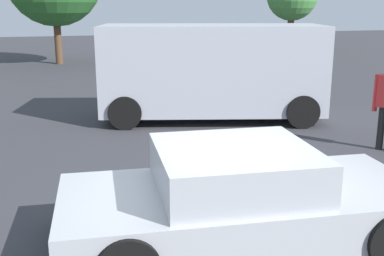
% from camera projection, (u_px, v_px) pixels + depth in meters
% --- Properties ---
extents(ground_plane, '(80.00, 80.00, 0.00)m').
position_uv_depth(ground_plane, '(228.00, 238.00, 5.77)').
color(ground_plane, '#38383D').
extents(sedan_foreground, '(4.36, 2.27, 1.17)m').
position_uv_depth(sedan_foreground, '(240.00, 199.00, 5.56)').
color(sedan_foreground, '#B7BABF').
rests_on(sedan_foreground, ground_plane).
extents(van_white, '(5.57, 3.35, 2.28)m').
position_uv_depth(van_white, '(211.00, 69.00, 11.49)').
color(van_white, '#B2B7C1').
rests_on(van_white, ground_plane).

